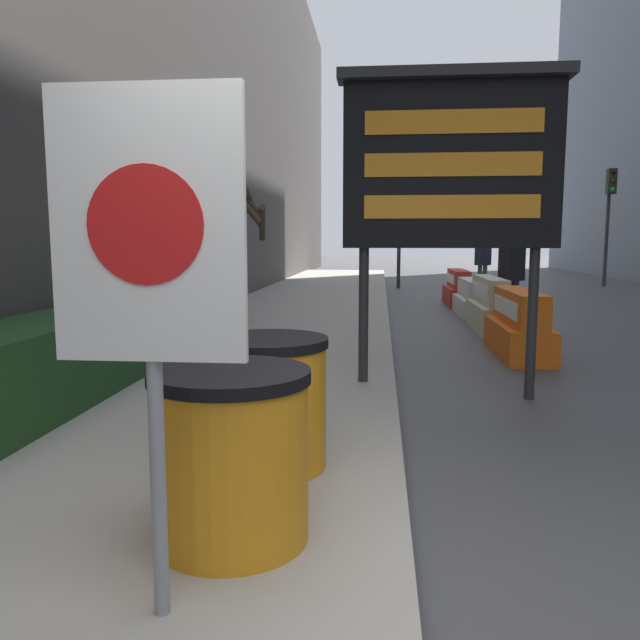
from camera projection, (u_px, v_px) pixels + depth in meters
name	position (u px, v px, depth m)	size (l,w,h in m)	color
hedge_strip	(136.00, 329.00, 7.52)	(0.90, 7.16, 0.75)	#1E421E
bare_tree	(238.00, 239.00, 11.86)	(1.17, 1.27, 3.01)	#4C3D2D
barrel_drum_foreground	(231.00, 455.00, 3.00)	(0.78, 0.78, 0.84)	orange
barrel_drum_middle	(268.00, 402.00, 3.98)	(0.78, 0.78, 0.84)	orange
warning_sign	(149.00, 258.00, 2.25)	(0.72, 0.08, 2.00)	gray
message_board	(451.00, 164.00, 6.07)	(2.21, 0.36, 3.21)	#28282B
jersey_barrier_orange_far	(519.00, 327.00, 8.61)	(0.62, 1.94, 0.91)	orange
jersey_barrier_cream	(489.00, 307.00, 10.98)	(0.53, 2.00, 0.95)	beige
jersey_barrier_white	(470.00, 299.00, 13.27)	(0.53, 1.95, 0.76)	silver
jersey_barrier_red_striped	(458.00, 290.00, 15.34)	(0.60, 1.84, 0.86)	red
traffic_cone_near	(499.00, 295.00, 14.31)	(0.39, 0.39, 0.70)	black
traffic_light_near_curb	(400.00, 189.00, 20.14)	(0.28, 0.45, 4.46)	#2D2D30
traffic_light_far_side	(610.00, 202.00, 21.08)	(0.28, 0.45, 3.97)	#2D2D30
pedestrian_worker	(512.00, 271.00, 11.57)	(0.52, 0.51, 1.74)	#23283D
pedestrian_passerby	(483.00, 259.00, 19.17)	(0.52, 0.47, 1.69)	#514C42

